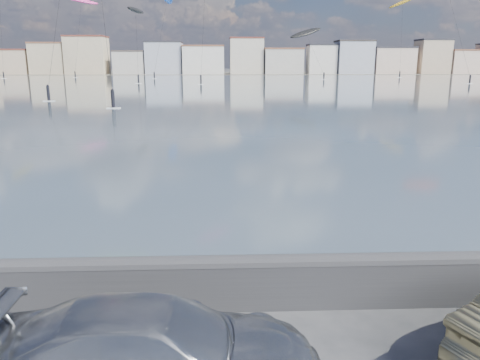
% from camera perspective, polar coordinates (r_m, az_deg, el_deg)
% --- Properties ---
extents(bay_water, '(500.00, 177.00, 0.00)m').
position_cam_1_polar(bay_water, '(96.99, -2.74, 11.43)').
color(bay_water, '#394855').
rests_on(bay_water, ground).
extents(far_shore_strip, '(500.00, 60.00, 0.00)m').
position_cam_1_polar(far_shore_strip, '(205.44, -2.56, 12.86)').
color(far_shore_strip, '#4C473D').
rests_on(far_shore_strip, ground).
extents(seawall, '(400.00, 0.36, 1.08)m').
position_cam_1_polar(seawall, '(9.04, -6.15, -12.12)').
color(seawall, '#28282B').
rests_on(seawall, ground).
extents(far_buildings, '(240.79, 13.26, 14.60)m').
position_cam_1_polar(far_buildings, '(191.39, -2.19, 14.57)').
color(far_buildings, white).
rests_on(far_buildings, ground).
extents(car_silver, '(4.70, 1.96, 1.36)m').
position_cam_1_polar(car_silver, '(6.99, -10.25, -19.93)').
color(car_silver, '#A4A7AB').
rests_on(car_silver, ground).
extents(kitesurfer_0, '(10.98, 19.28, 25.87)m').
position_cam_1_polar(kitesurfer_0, '(170.82, -18.78, 19.94)').
color(kitesurfer_0, '#E5338C').
rests_on(kitesurfer_0, ground).
extents(kitesurfer_5, '(10.50, 13.27, 15.14)m').
position_cam_1_polar(kitesurfer_5, '(141.23, 8.02, 17.29)').
color(kitesurfer_5, black).
rests_on(kitesurfer_5, ground).
extents(kitesurfer_6, '(3.89, 14.24, 17.43)m').
position_cam_1_polar(kitesurfer_6, '(117.89, -12.60, 19.48)').
color(kitesurfer_6, black).
rests_on(kitesurfer_6, ground).
extents(kitesurfer_16, '(9.28, 11.24, 25.36)m').
position_cam_1_polar(kitesurfer_16, '(166.26, 19.25, 19.70)').
color(kitesurfer_16, '#BF8C19').
rests_on(kitesurfer_16, ground).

